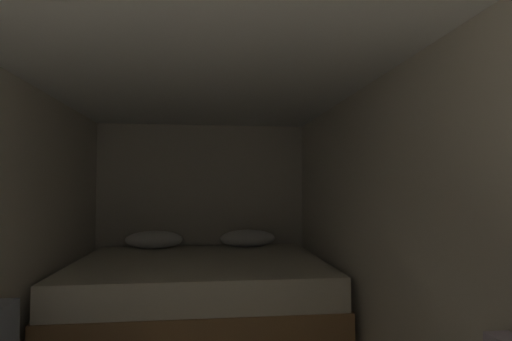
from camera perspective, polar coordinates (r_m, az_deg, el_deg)
name	(u,v)px	position (r m, az deg, el deg)	size (l,w,h in m)	color
wall_back	(202,216)	(4.68, -7.56, -6.38)	(2.40, 0.05, 2.07)	beige
wall_right	(410,247)	(2.45, 20.71, -9.91)	(0.05, 4.96, 2.07)	beige
ceiling_slab	(197,49)	(2.28, -8.23, 16.39)	(2.40, 4.96, 0.05)	white
bed	(200,299)	(3.84, -7.80, -17.36)	(2.18, 1.80, 0.91)	#9E7247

